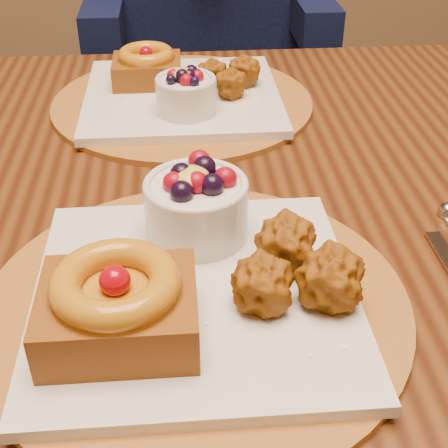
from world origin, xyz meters
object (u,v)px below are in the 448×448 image
(chair_far, at_px, (191,105))
(dining_table, at_px, (190,234))
(place_setting_near, at_px, (190,276))
(place_setting_far, at_px, (181,92))

(chair_far, bearing_deg, dining_table, -92.60)
(chair_far, bearing_deg, place_setting_near, -92.42)
(place_setting_near, xyz_separation_m, chair_far, (0.03, 0.96, -0.26))
(place_setting_near, relative_size, place_setting_far, 1.00)
(chair_far, bearing_deg, place_setting_far, -93.58)
(place_setting_far, xyz_separation_m, chair_far, (0.03, 0.53, -0.25))
(place_setting_near, bearing_deg, chair_far, 88.35)
(dining_table, height_order, place_setting_far, place_setting_far)
(dining_table, distance_m, place_setting_near, 0.24)
(place_setting_far, bearing_deg, dining_table, -89.43)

